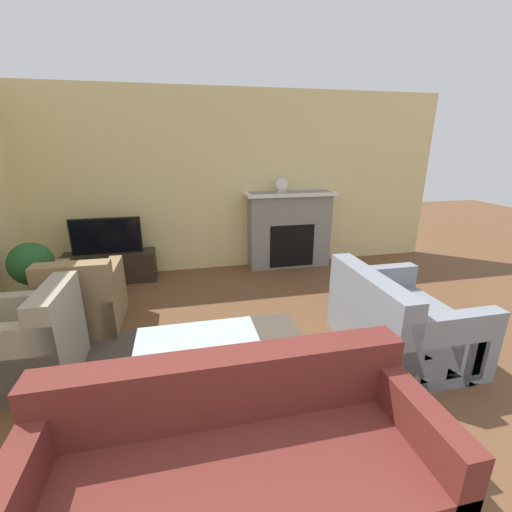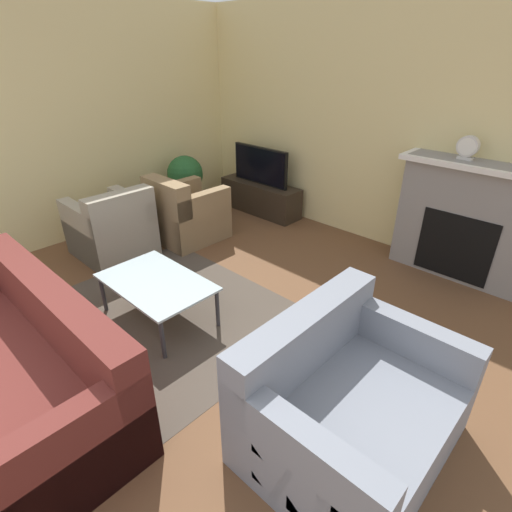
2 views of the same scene
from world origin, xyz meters
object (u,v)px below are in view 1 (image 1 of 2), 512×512
object	(u,v)px
couch_sectional	(237,472)
armchair_by_window	(26,347)
tv	(106,236)
potted_plant	(32,270)
coffee_table	(198,344)
mantel_clock	(281,185)
armchair_accent	(85,301)
couch_loveseat	(397,323)

from	to	relation	value
couch_sectional	armchair_by_window	world-z (taller)	same
tv	potted_plant	size ratio (longest dim) A/B	1.12
couch_sectional	coffee_table	distance (m)	1.17
tv	potted_plant	xyz separation A→B (m)	(-0.69, -0.79, -0.16)
couch_sectional	potted_plant	xyz separation A→B (m)	(-1.93, 2.88, 0.24)
coffee_table	mantel_clock	size ratio (longest dim) A/B	4.46
coffee_table	potted_plant	bearing A→B (deg)	136.20
armchair_by_window	armchair_accent	xyz separation A→B (m)	(0.27, 0.85, 0.00)
armchair_accent	couch_sectional	bearing A→B (deg)	118.92
tv	armchair_accent	size ratio (longest dim) A/B	1.15
potted_plant	couch_loveseat	bearing A→B (deg)	-24.47
couch_sectional	coffee_table	xyz separation A→B (m)	(-0.13, 1.16, 0.06)
couch_loveseat	armchair_by_window	world-z (taller)	same
couch_sectional	armchair_accent	world-z (taller)	same
armchair_accent	coffee_table	world-z (taller)	armchair_accent
couch_loveseat	potted_plant	bearing A→B (deg)	65.53
tv	mantel_clock	size ratio (longest dim) A/B	4.19
couch_loveseat	armchair_accent	distance (m)	3.25
armchair_by_window	potted_plant	bearing A→B (deg)	-163.48
coffee_table	couch_sectional	bearing A→B (deg)	-83.52
couch_loveseat	armchair_by_window	size ratio (longest dim) A/B	1.46
couch_loveseat	coffee_table	bearing A→B (deg)	91.40
potted_plant	tv	bearing A→B (deg)	48.94
mantel_clock	couch_loveseat	bearing A→B (deg)	-80.84
coffee_table	mantel_clock	distance (m)	3.16
couch_sectional	armchair_accent	xyz separation A→B (m)	(-1.27, 2.36, 0.01)
couch_sectional	armchair_accent	bearing A→B (deg)	118.31
armchair_by_window	coffee_table	size ratio (longest dim) A/B	0.84
couch_loveseat	couch_sectional	bearing A→B (deg)	124.41
armchair_by_window	coffee_table	distance (m)	1.46
tv	coffee_table	bearing A→B (deg)	-66.24
tv	couch_sectional	bearing A→B (deg)	-71.36
couch_loveseat	armchair_accent	xyz separation A→B (m)	(-3.03, 1.16, 0.01)
tv	potted_plant	bearing A→B (deg)	-131.06
armchair_accent	mantel_clock	world-z (taller)	mantel_clock
armchair_by_window	couch_loveseat	bearing A→B (deg)	85.33
couch_sectional	tv	bearing A→B (deg)	108.64
armchair_by_window	potted_plant	world-z (taller)	potted_plant
couch_sectional	couch_loveseat	bearing A→B (deg)	34.41
armchair_by_window	coffee_table	bearing A→B (deg)	76.49
tv	coffee_table	size ratio (longest dim) A/B	0.94
tv	armchair_by_window	distance (m)	2.22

